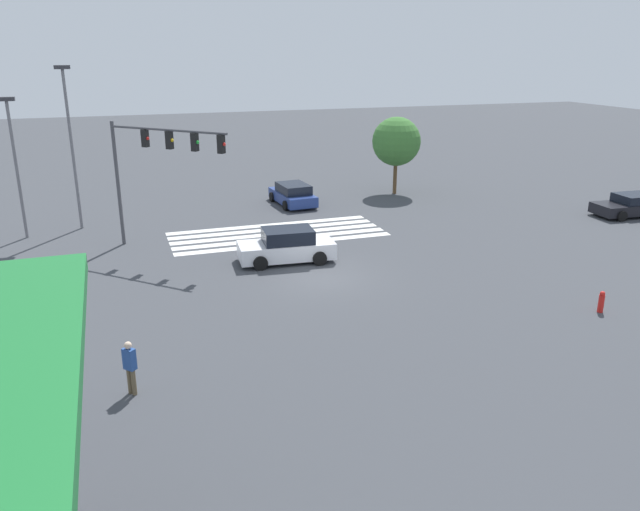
% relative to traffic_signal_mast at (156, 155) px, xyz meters
% --- Properties ---
extents(ground_plane, '(154.69, 154.69, 0.00)m').
position_rel_traffic_signal_mast_xyz_m(ground_plane, '(-6.22, 6.22, -4.82)').
color(ground_plane, '#3D3F44').
extents(crosswalk_markings, '(11.67, 4.40, 0.01)m').
position_rel_traffic_signal_mast_xyz_m(crosswalk_markings, '(-6.22, -1.05, -4.81)').
color(crosswalk_markings, silver).
rests_on(crosswalk_markings, ground_plane).
extents(traffic_signal_mast, '(4.92, 4.92, 6.31)m').
position_rel_traffic_signal_mast_xyz_m(traffic_signal_mast, '(0.00, 0.00, 0.00)').
color(traffic_signal_mast, '#47474C').
rests_on(traffic_signal_mast, ground_plane).
extents(car_1, '(4.40, 2.39, 1.32)m').
position_rel_traffic_signal_mast_xyz_m(car_1, '(-27.59, 1.99, -4.19)').
color(car_1, black).
rests_on(car_1, ground_plane).
extents(car_4, '(2.40, 4.35, 1.40)m').
position_rel_traffic_signal_mast_xyz_m(car_4, '(-8.95, -7.32, -4.14)').
color(car_4, navy).
rests_on(car_4, ground_plane).
extents(car_6, '(4.64, 2.38, 1.61)m').
position_rel_traffic_signal_mast_xyz_m(car_6, '(-5.44, 3.58, -4.06)').
color(car_6, silver).
rests_on(car_6, ground_plane).
extents(pedestrian, '(0.40, 0.41, 1.69)m').
position_rel_traffic_signal_mast_xyz_m(pedestrian, '(2.17, 13.77, -3.87)').
color(pedestrian, brown).
rests_on(pedestrian, ground_plane).
extents(street_light_pole_a, '(0.80, 0.36, 7.38)m').
position_rel_traffic_signal_mast_xyz_m(street_light_pole_a, '(6.76, -4.73, -0.35)').
color(street_light_pole_a, slate).
rests_on(street_light_pole_a, ground_plane).
extents(street_light_pole_b, '(0.80, 0.36, 8.86)m').
position_rel_traffic_signal_mast_xyz_m(street_light_pole_b, '(4.00, -5.76, 0.43)').
color(street_light_pole_b, slate).
rests_on(street_light_pole_b, ground_plane).
extents(tree_corner_a, '(3.33, 3.33, 5.31)m').
position_rel_traffic_signal_mast_xyz_m(tree_corner_a, '(-16.65, -8.21, -1.18)').
color(tree_corner_a, brown).
rests_on(tree_corner_a, ground_plane).
extents(fire_hydrant, '(0.22, 0.22, 0.86)m').
position_rel_traffic_signal_mast_xyz_m(fire_hydrant, '(-15.24, 13.33, -4.39)').
color(fire_hydrant, red).
rests_on(fire_hydrant, ground_plane).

